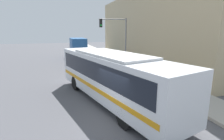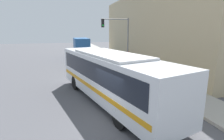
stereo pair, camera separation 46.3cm
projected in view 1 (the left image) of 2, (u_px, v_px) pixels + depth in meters
name	position (u px, v px, depth m)	size (l,w,h in m)	color
ground_plane	(116.00, 121.00, 8.73)	(120.00, 120.00, 0.00)	#515156
sidewalk	(110.00, 57.00, 29.03)	(2.65, 70.00, 0.17)	#A8A399
building_facade	(152.00, 29.00, 23.99)	(6.00, 26.55, 9.26)	tan
city_bus	(111.00, 74.00, 10.76)	(5.10, 11.14, 3.10)	silver
delivery_truck	(78.00, 47.00, 28.90)	(2.21, 7.13, 3.24)	#265999
fire_hydrant	(164.00, 82.00, 13.34)	(0.24, 0.32, 0.80)	gold
traffic_light_pole	(117.00, 34.00, 20.00)	(3.28, 0.35, 5.64)	slate
pedestrian_near_corner	(126.00, 59.00, 21.34)	(0.34, 0.34, 1.65)	#23283D
pedestrian_mid_block	(125.00, 56.00, 24.20)	(0.34, 0.34, 1.67)	#47382D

